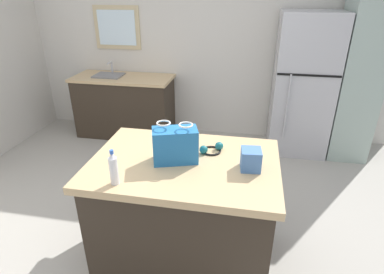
{
  "coord_description": "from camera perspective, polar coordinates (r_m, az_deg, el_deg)",
  "views": [
    {
      "loc": [
        0.66,
        -2.21,
        2.07
      ],
      "look_at": [
        0.23,
        0.05,
        0.97
      ],
      "focal_mm": 29.66,
      "sensor_mm": 36.0,
      "label": 1
    }
  ],
  "objects": [
    {
      "name": "tall_cabinet",
      "position": [
        4.47,
        27.81,
        10.3
      ],
      "size": [
        0.48,
        0.61,
        2.22
      ],
      "color": "#9EB2A8",
      "rests_on": "ground"
    },
    {
      "name": "bottle",
      "position": [
        2.06,
        -13.92,
        -5.58
      ],
      "size": [
        0.05,
        0.05,
        0.24
      ],
      "color": "white",
      "rests_on": "kitchen_island"
    },
    {
      "name": "kitchen_island",
      "position": [
        2.56,
        -1.29,
        -13.13
      ],
      "size": [
        1.36,
        0.96,
        0.92
      ],
      "color": "#33281E",
      "rests_on": "ground"
    },
    {
      "name": "shopping_bag",
      "position": [
        2.25,
        -3.05,
        -1.44
      ],
      "size": [
        0.35,
        0.25,
        0.3
      ],
      "color": "#236BAD",
      "rests_on": "kitchen_island"
    },
    {
      "name": "ground",
      "position": [
        3.09,
        -4.48,
        -16.43
      ],
      "size": [
        6.29,
        6.29,
        0.0
      ],
      "primitive_type": "plane",
      "color": "#ADA89E"
    },
    {
      "name": "small_box",
      "position": [
        2.21,
        10.53,
        -3.99
      ],
      "size": [
        0.15,
        0.15,
        0.15
      ],
      "primitive_type": "cube",
      "rotation": [
        0.0,
        0.0,
        0.1
      ],
      "color": "#4775B7",
      "rests_on": "kitchen_island"
    },
    {
      "name": "back_wall",
      "position": [
        4.66,
        2.47,
        17.22
      ],
      "size": [
        5.24,
        0.13,
        2.78
      ],
      "color": "silver",
      "rests_on": "ground"
    },
    {
      "name": "refrigerator",
      "position": [
        4.38,
        19.3,
        8.71
      ],
      "size": [
        0.74,
        0.68,
        1.81
      ],
      "color": "#B7B7BC",
      "rests_on": "ground"
    },
    {
      "name": "sink_counter",
      "position": [
        4.85,
        -12.01,
        5.59
      ],
      "size": [
        1.42,
        0.62,
        1.08
      ],
      "color": "#33281E",
      "rests_on": "ground"
    },
    {
      "name": "ear_defenders",
      "position": [
        2.42,
        3.51,
        -2.15
      ],
      "size": [
        0.21,
        0.21,
        0.06
      ],
      "color": "black",
      "rests_on": "kitchen_island"
    }
  ]
}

